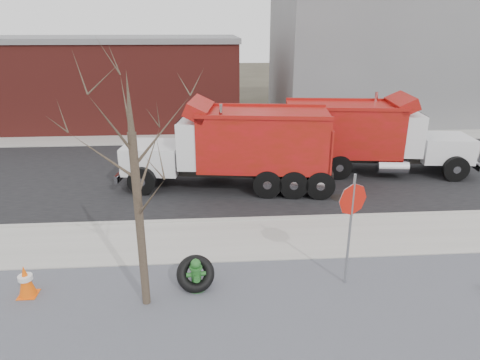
{
  "coord_description": "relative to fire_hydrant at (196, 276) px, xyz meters",
  "views": [
    {
      "loc": [
        -1.65,
        -10.9,
        6.01
      ],
      "look_at": [
        -0.77,
        1.6,
        1.4
      ],
      "focal_mm": 32.0,
      "sensor_mm": 36.0,
      "label": 1
    }
  ],
  "objects": [
    {
      "name": "ground",
      "position": [
        2.08,
        2.14,
        -0.38
      ],
      "size": [
        120.0,
        120.0,
        0.0
      ],
      "primitive_type": "plane",
      "color": "#383328",
      "rests_on": "ground"
    },
    {
      "name": "gravel_verge",
      "position": [
        2.08,
        -1.36,
        -0.37
      ],
      "size": [
        60.0,
        5.0,
        0.03
      ],
      "primitive_type": "cube",
      "color": "gray",
      "rests_on": "ground"
    },
    {
      "name": "sidewalk",
      "position": [
        2.08,
        2.39,
        -0.35
      ],
      "size": [
        60.0,
        2.5,
        0.06
      ],
      "primitive_type": "cube",
      "color": "#9E9B93",
      "rests_on": "ground"
    },
    {
      "name": "curb",
      "position": [
        2.08,
        3.69,
        -0.33
      ],
      "size": [
        60.0,
        0.15,
        0.11
      ],
      "primitive_type": "cube",
      "color": "#9E9B93",
      "rests_on": "ground"
    },
    {
      "name": "road",
      "position": [
        2.08,
        8.44,
        -0.37
      ],
      "size": [
        60.0,
        9.4,
        0.02
      ],
      "primitive_type": "cube",
      "color": "black",
      "rests_on": "ground"
    },
    {
      "name": "far_sidewalk",
      "position": [
        2.08,
        14.14,
        -0.35
      ],
      "size": [
        60.0,
        2.0,
        0.06
      ],
      "primitive_type": "cube",
      "color": "#9E9B93",
      "rests_on": "ground"
    },
    {
      "name": "building_grey",
      "position": [
        11.08,
        20.14,
        3.62
      ],
      "size": [
        12.0,
        10.0,
        8.0
      ],
      "color": "gray",
      "rests_on": "ground"
    },
    {
      "name": "building_brick",
      "position": [
        -7.92,
        19.14,
        2.27
      ],
      "size": [
        20.2,
        8.2,
        5.3
      ],
      "color": "maroon",
      "rests_on": "ground"
    },
    {
      "name": "bare_tree",
      "position": [
        -1.12,
        -0.46,
        2.91
      ],
      "size": [
        3.2,
        3.2,
        5.2
      ],
      "color": "#382D23",
      "rests_on": "ground"
    },
    {
      "name": "fire_hydrant",
      "position": [
        0.0,
        0.0,
        0.0
      ],
      "size": [
        0.47,
        0.46,
        0.83
      ],
      "rotation": [
        0.0,
        0.0,
        0.12
      ],
      "color": "#2B7132",
      "rests_on": "ground"
    },
    {
      "name": "truck_tire",
      "position": [
        -0.02,
        0.07,
        0.02
      ],
      "size": [
        0.94,
        0.79,
        0.87
      ],
      "color": "black",
      "rests_on": "ground"
    },
    {
      "name": "stop_sign",
      "position": [
        3.62,
        0.01,
        1.55
      ],
      "size": [
        0.73,
        0.31,
        2.85
      ],
      "rotation": [
        0.0,
        0.0,
        -0.01
      ],
      "color": "gray",
      "rests_on": "ground"
    },
    {
      "name": "traffic_cone_near",
      "position": [
        -3.92,
        0.02,
        0.02
      ],
      "size": [
        0.42,
        0.42,
        0.81
      ],
      "color": "#FF5908",
      "rests_on": "ground"
    },
    {
      "name": "dump_truck_red_a",
      "position": [
        6.87,
        8.18,
        1.28
      ],
      "size": [
        8.17,
        3.06,
        3.27
      ],
      "rotation": [
        0.0,
        0.0,
        -0.12
      ],
      "color": "black",
      "rests_on": "ground"
    },
    {
      "name": "dump_truck_red_b",
      "position": [
        1.39,
        6.75,
        1.34
      ],
      "size": [
        8.06,
        3.27,
        3.37
      ],
      "rotation": [
        0.0,
        0.0,
        3.01
      ],
      "color": "black",
      "rests_on": "ground"
    }
  ]
}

